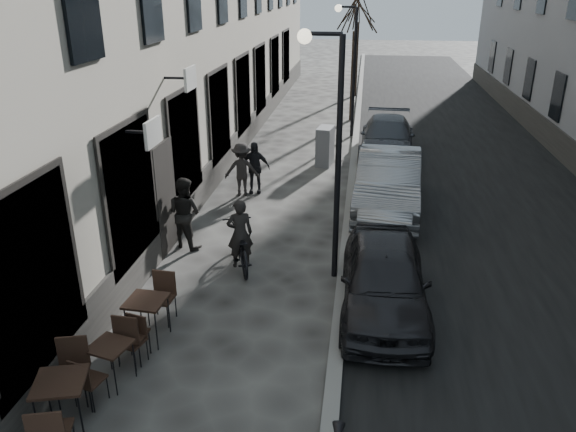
% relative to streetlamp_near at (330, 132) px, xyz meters
% --- Properties ---
extents(road, '(7.30, 60.00, 0.00)m').
position_rel_streetlamp_near_xyz_m(road, '(4.02, 10.00, -3.16)').
color(road, black).
rests_on(road, ground).
extents(kerb, '(0.25, 60.00, 0.12)m').
position_rel_streetlamp_near_xyz_m(kerb, '(0.37, 10.00, -3.10)').
color(kerb, gray).
rests_on(kerb, ground).
extents(streetlamp_near, '(0.90, 0.28, 5.09)m').
position_rel_streetlamp_near_xyz_m(streetlamp_near, '(0.00, 0.00, 0.00)').
color(streetlamp_near, black).
rests_on(streetlamp_near, ground).
extents(streetlamp_far, '(0.90, 0.28, 5.09)m').
position_rel_streetlamp_near_xyz_m(streetlamp_far, '(0.00, 12.00, 0.00)').
color(streetlamp_far, black).
rests_on(streetlamp_far, ground).
extents(tree_near, '(2.40, 2.40, 5.70)m').
position_rel_streetlamp_near_xyz_m(tree_near, '(0.07, 15.00, 1.50)').
color(tree_near, black).
rests_on(tree_near, ground).
extents(tree_far, '(2.40, 2.40, 5.70)m').
position_rel_streetlamp_near_xyz_m(tree_far, '(0.07, 21.00, 1.50)').
color(tree_far, black).
rests_on(tree_far, ground).
extents(bistro_set_a, '(0.89, 1.73, 0.99)m').
position_rel_streetlamp_near_xyz_m(bistro_set_a, '(-3.32, -5.01, -2.65)').
color(bistro_set_a, black).
rests_on(bistro_set_a, ground).
extents(bistro_set_b, '(0.72, 1.46, 0.83)m').
position_rel_streetlamp_near_xyz_m(bistro_set_b, '(-3.08, -3.97, -2.73)').
color(bistro_set_b, black).
rests_on(bistro_set_b, ground).
extents(bistro_set_c, '(0.70, 1.64, 0.95)m').
position_rel_streetlamp_near_xyz_m(bistro_set_c, '(-2.94, -2.77, -2.67)').
color(bistro_set_c, black).
rests_on(bistro_set_c, ground).
extents(utility_cabinet, '(0.61, 0.94, 1.32)m').
position_rel_streetlamp_near_xyz_m(utility_cabinet, '(-0.63, 7.95, -2.50)').
color(utility_cabinet, slate).
rests_on(utility_cabinet, ground).
extents(bicycle, '(1.23, 1.94, 0.96)m').
position_rel_streetlamp_near_xyz_m(bicycle, '(-1.93, 0.19, -2.68)').
color(bicycle, black).
rests_on(bicycle, ground).
extents(cyclist_rider, '(0.67, 0.55, 1.58)m').
position_rel_streetlamp_near_xyz_m(cyclist_rider, '(-1.93, 0.19, -2.37)').
color(cyclist_rider, black).
rests_on(cyclist_rider, ground).
extents(pedestrian_near, '(1.03, 0.94, 1.73)m').
position_rel_streetlamp_near_xyz_m(pedestrian_near, '(-3.43, 1.01, -2.30)').
color(pedestrian_near, black).
rests_on(pedestrian_near, ground).
extents(pedestrian_mid, '(1.09, 0.73, 1.58)m').
position_rel_streetlamp_near_xyz_m(pedestrian_mid, '(-2.83, 4.64, -2.37)').
color(pedestrian_mid, black).
rests_on(pedestrian_mid, ground).
extents(pedestrian_far, '(0.96, 0.49, 1.57)m').
position_rel_streetlamp_near_xyz_m(pedestrian_far, '(-2.51, 4.89, -2.38)').
color(pedestrian_far, black).
rests_on(pedestrian_far, ground).
extents(car_near, '(1.68, 4.06, 1.38)m').
position_rel_streetlamp_near_xyz_m(car_near, '(1.17, -1.25, -2.47)').
color(car_near, black).
rests_on(car_near, ground).
extents(car_mid, '(1.95, 4.90, 1.59)m').
position_rel_streetlamp_near_xyz_m(car_mid, '(1.39, 4.07, -2.37)').
color(car_mid, gray).
rests_on(car_mid, ground).
extents(car_far, '(2.10, 4.74, 1.35)m').
position_rel_streetlamp_near_xyz_m(car_far, '(1.52, 9.31, -2.48)').
color(car_far, '#3C4047').
rests_on(car_far, ground).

